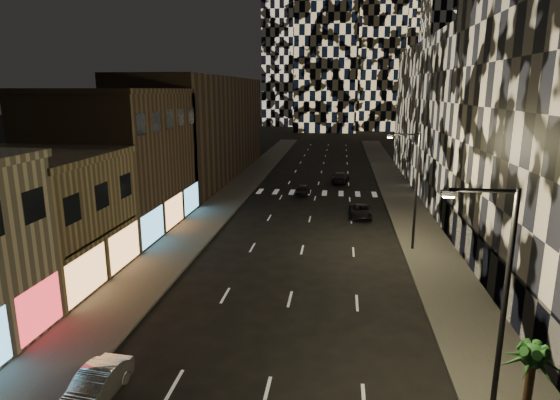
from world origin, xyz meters
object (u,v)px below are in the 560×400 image
(car_dark_oncoming, at_px, (340,177))
(car_dark_rightlane, at_px, (361,211))
(streetlight_far, at_px, (413,183))
(car_silver_parked, at_px, (95,386))
(streetlight_near, at_px, (498,295))
(car_dark_midlane, at_px, (303,190))
(palm_tree, at_px, (532,365))

(car_dark_oncoming, xyz_separation_m, car_dark_rightlane, (2.03, -17.73, -0.09))
(streetlight_far, xyz_separation_m, car_silver_parked, (-15.13, -20.40, -4.70))
(streetlight_near, relative_size, streetlight_far, 1.00)
(car_silver_parked, distance_m, car_dark_oncoming, 48.31)
(streetlight_near, xyz_separation_m, car_dark_oncoming, (-5.47, 46.93, -4.64))
(car_dark_midlane, relative_size, car_dark_rightlane, 0.81)
(car_silver_parked, distance_m, car_dark_rightlane, 31.83)
(car_silver_parked, relative_size, car_dark_rightlane, 0.88)
(palm_tree, bearing_deg, car_dark_oncoming, 97.29)
(streetlight_near, distance_m, car_dark_oncoming, 47.48)
(streetlight_far, bearing_deg, car_dark_oncoming, 101.47)
(palm_tree, bearing_deg, car_silver_parked, 175.96)
(streetlight_far, bearing_deg, car_dark_rightlane, 110.48)
(streetlight_near, height_order, car_dark_midlane, streetlight_near)
(car_dark_rightlane, xyz_separation_m, palm_tree, (4.17, -30.73, 3.03))
(car_dark_oncoming, bearing_deg, palm_tree, 103.97)
(car_dark_midlane, xyz_separation_m, car_dark_rightlane, (6.46, -9.17, 0.00))
(car_dark_oncoming, distance_m, palm_tree, 48.94)
(streetlight_far, relative_size, car_silver_parked, 2.27)
(car_silver_parked, height_order, car_dark_midlane, car_silver_parked)
(streetlight_near, distance_m, streetlight_far, 20.00)
(car_dark_oncoming, relative_size, car_dark_rightlane, 1.10)
(car_dark_midlane, relative_size, palm_tree, 0.86)
(streetlight_far, distance_m, car_dark_midlane, 21.40)
(palm_tree, bearing_deg, streetlight_far, 91.96)
(streetlight_far, height_order, car_dark_oncoming, streetlight_far)
(streetlight_near, relative_size, car_dark_midlane, 2.46)
(streetlight_near, xyz_separation_m, car_dark_midlane, (-9.90, 38.37, -4.73))
(streetlight_near, relative_size, palm_tree, 2.12)
(streetlight_far, bearing_deg, streetlight_near, -90.00)
(car_silver_parked, height_order, car_dark_oncoming, car_dark_oncoming)
(streetlight_near, bearing_deg, palm_tree, -64.24)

